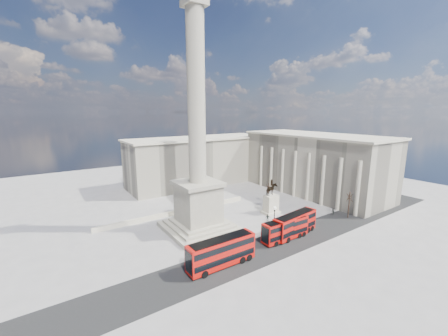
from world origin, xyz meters
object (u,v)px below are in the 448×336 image
at_px(equestrian_statue, 271,201).
at_px(pedestrian_crossing, 268,218).
at_px(red_bus_a, 222,252).
at_px(nelsons_column, 198,172).
at_px(pedestrian_walking, 295,225).
at_px(red_bus_c, 286,229).
at_px(pedestrian_standing, 333,212).
at_px(red_bus_b, 295,224).
at_px(victorian_lamp, 274,221).

bearing_deg(equestrian_statue, pedestrian_crossing, -140.80).
bearing_deg(red_bus_a, equestrian_statue, 29.25).
xyz_separation_m(nelsons_column, pedestrian_walking, (18.00, -11.50, -12.16)).
height_order(red_bus_c, pedestrian_walking, red_bus_c).
height_order(red_bus_c, pedestrian_standing, red_bus_c).
height_order(equestrian_statue, pedestrian_standing, equestrian_statue).
bearing_deg(red_bus_c, red_bus_b, 7.21).
bearing_deg(equestrian_statue, red_bus_a, -150.72).
height_order(equestrian_statue, pedestrian_crossing, equestrian_statue).
xyz_separation_m(nelsons_column, pedestrian_standing, (31.89, -11.50, -12.10)).
distance_m(red_bus_a, equestrian_statue, 27.55).
relative_size(red_bus_b, red_bus_c, 1.10).
distance_m(red_bus_b, equestrian_statue, 13.17).
distance_m(equestrian_statue, pedestrian_standing, 15.57).
bearing_deg(red_bus_a, pedestrian_crossing, 26.77).
bearing_deg(pedestrian_standing, victorian_lamp, -39.38).
distance_m(nelsons_column, red_bus_b, 23.10).
bearing_deg(red_bus_b, pedestrian_crossing, 80.10).
relative_size(nelsons_column, pedestrian_standing, 30.37).
bearing_deg(red_bus_b, victorian_lamp, 166.24).
bearing_deg(red_bus_c, equestrian_statue, 58.54).
xyz_separation_m(nelsons_column, red_bus_a, (-4.05, -15.22, -10.33)).
distance_m(red_bus_b, pedestrian_walking, 4.16).
bearing_deg(red_bus_a, red_bus_c, 3.18).
height_order(red_bus_b, pedestrian_crossing, red_bus_b).
height_order(red_bus_c, victorian_lamp, victorian_lamp).
bearing_deg(pedestrian_walking, red_bus_c, -178.06).
relative_size(red_bus_a, equestrian_statue, 1.37).
height_order(nelsons_column, pedestrian_walking, nelsons_column).
bearing_deg(nelsons_column, pedestrian_standing, -19.83).
xyz_separation_m(red_bus_b, victorian_lamp, (-5.41, 0.70, 1.73)).
xyz_separation_m(pedestrian_walking, pedestrian_crossing, (-2.32, 6.24, 0.12)).
relative_size(nelsons_column, pedestrian_crossing, 28.60).
relative_size(nelsons_column, pedestrian_walking, 32.97).
distance_m(red_bus_a, red_bus_c, 16.03).
xyz_separation_m(victorian_lamp, equestrian_statue, (10.25, 11.54, -1.09)).
distance_m(red_bus_b, pedestrian_standing, 17.02).
relative_size(nelsons_column, red_bus_a, 4.10).
bearing_deg(pedestrian_standing, nelsons_column, -63.81).
distance_m(nelsons_column, equestrian_statue, 22.32).
relative_size(victorian_lamp, equestrian_statue, 0.80).
distance_m(red_bus_b, victorian_lamp, 5.73).
height_order(red_bus_c, pedestrian_crossing, red_bus_c).
bearing_deg(nelsons_column, red_bus_a, -104.88).
relative_size(victorian_lamp, pedestrian_crossing, 4.10).
xyz_separation_m(red_bus_a, red_bus_c, (16.00, 0.90, -0.30)).
bearing_deg(red_bus_b, nelsons_column, 130.87).
relative_size(red_bus_c, pedestrian_crossing, 6.19).
bearing_deg(pedestrian_crossing, red_bus_a, 75.48).
bearing_deg(pedestrian_walking, nelsons_column, 124.31).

